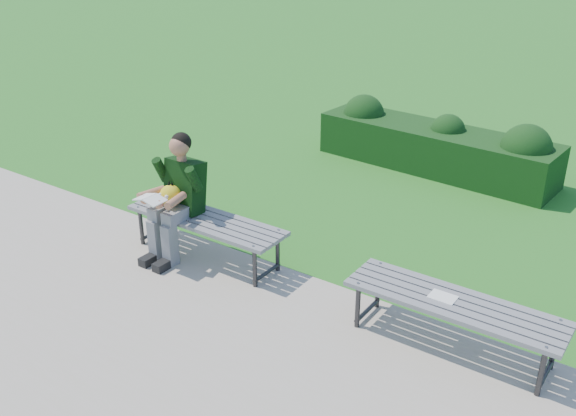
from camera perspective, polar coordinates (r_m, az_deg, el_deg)
The scene contains 7 objects.
ground at distance 6.50m, azimuth 2.17°, elevation -6.25°, with size 80.00×80.00×0.00m.
walkway at distance 5.36m, azimuth -8.30°, elevation -14.06°, with size 30.00×3.50×0.02m.
hedge at distance 9.33m, azimuth 13.19°, elevation 5.52°, with size 3.46×1.11×0.90m.
bench_left at distance 6.71m, azimuth -7.31°, elevation -1.33°, with size 1.80×0.50×0.46m.
bench_right at distance 5.48m, azimuth 14.51°, elevation -8.49°, with size 1.80×0.50×0.46m.
seated_boy at distance 6.72m, azimuth -9.89°, elevation 1.33°, with size 0.56×0.76×1.31m.
paper_sheet at distance 5.47m, azimuth 13.60°, elevation -7.69°, with size 0.22×0.16×0.01m.
Camera 1 is at (2.96, -4.71, 3.35)m, focal length 40.00 mm.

